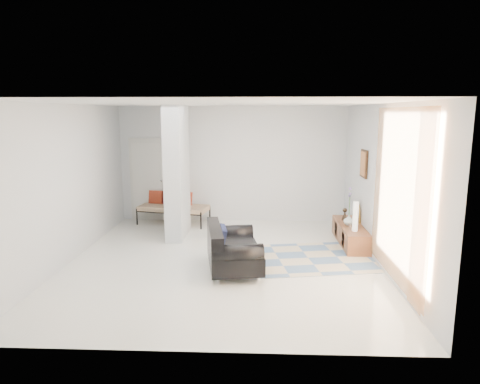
{
  "coord_description": "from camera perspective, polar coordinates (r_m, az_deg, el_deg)",
  "views": [
    {
      "loc": [
        0.61,
        -7.37,
        2.65
      ],
      "look_at": [
        0.28,
        0.6,
        1.16
      ],
      "focal_mm": 32.0,
      "sensor_mm": 36.0,
      "label": 1
    }
  ],
  "objects": [
    {
      "name": "cylinder_lamp",
      "position": [
        8.5,
        15.14,
        -3.16
      ],
      "size": [
        0.1,
        0.1,
        0.57
      ],
      "primitive_type": "cylinder",
      "color": "white",
      "rests_on": "media_console"
    },
    {
      "name": "floor",
      "position": [
        7.85,
        -2.29,
        -9.16
      ],
      "size": [
        6.0,
        6.0,
        0.0
      ],
      "primitive_type": "plane",
      "color": "white",
      "rests_on": "ground"
    },
    {
      "name": "wall_right",
      "position": [
        7.77,
        18.29,
        0.78
      ],
      "size": [
        0.0,
        6.0,
        6.0
      ],
      "primitive_type": "plane",
      "rotation": [
        1.57,
        0.0,
        -1.57
      ],
      "color": "silver",
      "rests_on": "ground"
    },
    {
      "name": "partition_column",
      "position": [
        9.21,
        -8.38,
        2.66
      ],
      "size": [
        0.35,
        1.2,
        2.8
      ],
      "primitive_type": "cube",
      "color": "silver",
      "rests_on": "floor"
    },
    {
      "name": "media_console",
      "position": [
        9.06,
        14.49,
        -5.44
      ],
      "size": [
        0.45,
        1.71,
        0.8
      ],
      "color": "brown",
      "rests_on": "floor"
    },
    {
      "name": "ceiling",
      "position": [
        7.39,
        -2.45,
        11.73
      ],
      "size": [
        6.0,
        6.0,
        0.0
      ],
      "primitive_type": "plane",
      "rotation": [
        3.14,
        0.0,
        0.0
      ],
      "color": "white",
      "rests_on": "wall_back"
    },
    {
      "name": "wall_front",
      "position": [
        4.58,
        -5.45,
        -5.29
      ],
      "size": [
        6.0,
        0.0,
        6.0
      ],
      "primitive_type": "plane",
      "rotation": [
        -1.57,
        0.0,
        0.0
      ],
      "color": "silver",
      "rests_on": "ground"
    },
    {
      "name": "loveseat",
      "position": [
        7.34,
        -1.28,
        -7.6
      ],
      "size": [
        1.06,
        1.56,
        0.76
      ],
      "rotation": [
        0.0,
        0.0,
        0.16
      ],
      "color": "silver",
      "rests_on": "floor"
    },
    {
      "name": "curtain",
      "position": [
        6.66,
        20.32,
        -0.47
      ],
      "size": [
        0.0,
        2.55,
        2.55
      ],
      "primitive_type": "plane",
      "rotation": [
        1.57,
        0.0,
        1.57
      ],
      "color": "orange",
      "rests_on": "wall_right"
    },
    {
      "name": "wall_art",
      "position": [
        8.82,
        16.2,
        3.64
      ],
      "size": [
        0.04,
        0.45,
        0.55
      ],
      "primitive_type": "cube",
      "color": "#361E0E",
      "rests_on": "wall_right"
    },
    {
      "name": "hallway_door",
      "position": [
        10.8,
        -12.22,
        1.65
      ],
      "size": [
        0.85,
        0.06,
        2.04
      ],
      "primitive_type": "cube",
      "color": "silver",
      "rests_on": "floor"
    },
    {
      "name": "vase",
      "position": [
        8.95,
        14.3,
        -3.62
      ],
      "size": [
        0.22,
        0.22,
        0.21
      ],
      "primitive_type": "imported",
      "rotation": [
        0.0,
        0.0,
        -0.05
      ],
      "color": "white",
      "rests_on": "media_console"
    },
    {
      "name": "bronze_figurine",
      "position": [
        9.34,
        13.79,
        -2.88
      ],
      "size": [
        0.14,
        0.14,
        0.26
      ],
      "primitive_type": null,
      "rotation": [
        0.0,
        0.0,
        0.1
      ],
      "color": "#312115",
      "rests_on": "media_console"
    },
    {
      "name": "daybed",
      "position": [
        10.45,
        -8.93,
        -1.89
      ],
      "size": [
        1.75,
        1.01,
        0.77
      ],
      "rotation": [
        0.0,
        0.0,
        -0.2
      ],
      "color": "black",
      "rests_on": "floor"
    },
    {
      "name": "wall_left",
      "position": [
        8.19,
        -21.91,
        1.03
      ],
      "size": [
        0.0,
        6.0,
        6.0
      ],
      "primitive_type": "plane",
      "rotation": [
        1.57,
        0.0,
        1.57
      ],
      "color": "silver",
      "rests_on": "ground"
    },
    {
      "name": "wall_back",
      "position": [
        10.46,
        -1.02,
        3.7
      ],
      "size": [
        6.0,
        0.0,
        6.0
      ],
      "primitive_type": "plane",
      "rotation": [
        1.57,
        0.0,
        0.0
      ],
      "color": "silver",
      "rests_on": "ground"
    },
    {
      "name": "area_rug",
      "position": [
        8.07,
        9.06,
        -8.69
      ],
      "size": [
        2.89,
        2.17,
        0.01
      ],
      "primitive_type": "cube",
      "rotation": [
        0.0,
        0.0,
        0.16
      ],
      "color": "#C0B193",
      "rests_on": "floor"
    }
  ]
}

